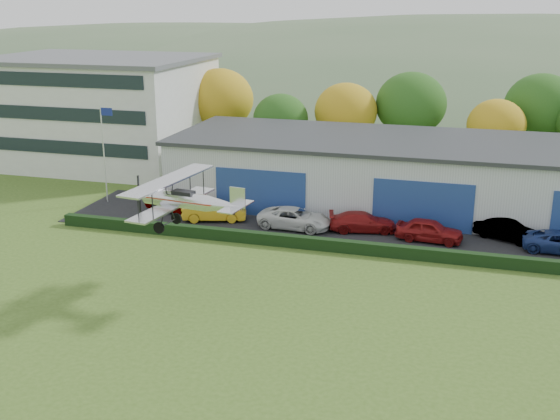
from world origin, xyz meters
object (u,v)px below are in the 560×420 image
(hangar, at_px, (430,174))
(car_4, at_px, (429,230))
(car_2, at_px, (295,218))
(car_5, at_px, (507,230))
(office_block, at_px, (98,110))
(car_0, at_px, (176,201))
(car_3, at_px, (363,222))
(biplane, at_px, (185,199))
(car_1, at_px, (214,210))
(flagpole, at_px, (104,145))

(hangar, height_order, car_4, hangar)
(car_2, height_order, car_5, car_2)
(office_block, relative_size, car_0, 4.22)
(car_0, relative_size, car_5, 1.14)
(car_3, distance_m, biplane, 15.53)
(office_block, height_order, car_3, office_block)
(car_2, bearing_deg, car_1, 93.02)
(office_block, relative_size, car_3, 4.35)
(car_1, bearing_deg, car_2, -107.54)
(office_block, distance_m, car_2, 28.93)
(car_1, relative_size, car_2, 0.89)
(car_0, relative_size, car_3, 1.03)
(office_block, height_order, car_2, office_block)
(car_3, bearing_deg, car_5, -98.00)
(office_block, xyz_separation_m, car_3, (29.02, -14.46, -4.48))
(hangar, height_order, car_3, hangar)
(hangar, distance_m, office_block, 33.84)
(biplane, bearing_deg, car_0, 124.82)
(car_3, bearing_deg, flagpole, 72.85)
(hangar, distance_m, biplane, 23.40)
(car_3, bearing_deg, biplane, 134.88)
(car_0, distance_m, biplane, 15.39)
(office_block, relative_size, car_4, 4.60)
(hangar, distance_m, car_2, 12.07)
(car_4, height_order, car_5, car_4)
(office_block, distance_m, car_3, 32.73)
(hangar, bearing_deg, car_3, -118.13)
(car_0, bearing_deg, car_5, -77.21)
(car_5, bearing_deg, office_block, 95.49)
(car_3, bearing_deg, office_block, 50.35)
(hangar, bearing_deg, car_1, -151.70)
(office_block, xyz_separation_m, car_0, (14.45, -13.93, -4.33))
(flagpole, height_order, car_0, flagpole)
(car_4, xyz_separation_m, biplane, (-12.52, -11.81, 4.53))
(car_2, bearing_deg, biplane, 169.03)
(flagpole, relative_size, car_1, 1.70)
(office_block, bearing_deg, biplane, -51.93)
(car_0, height_order, car_2, car_0)
(hangar, distance_m, flagpole, 25.68)
(flagpole, relative_size, biplane, 1.03)
(car_2, xyz_separation_m, car_4, (9.44, -0.10, 0.03))
(car_5, bearing_deg, car_2, 120.90)
(car_0, height_order, biplane, biplane)
(hangar, xyz_separation_m, car_1, (-14.95, -8.05, -1.83))
(car_0, bearing_deg, car_2, -85.00)
(car_2, distance_m, biplane, 13.12)
(car_0, bearing_deg, flagpole, 93.63)
(car_1, relative_size, car_4, 1.05)
(car_3, bearing_deg, hangar, -41.30)
(car_0, xyz_separation_m, car_5, (24.30, 0.35, -0.13))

